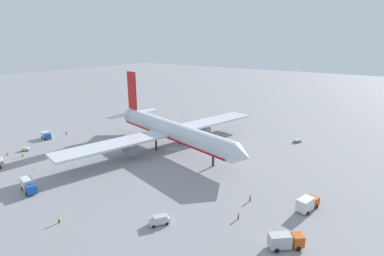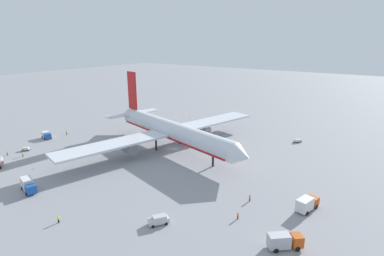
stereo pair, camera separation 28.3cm
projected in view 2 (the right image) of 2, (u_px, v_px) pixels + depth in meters
name	position (u px, v px, depth m)	size (l,w,h in m)	color
ground_plane	(173.00, 149.00, 108.56)	(600.00, 600.00, 0.00)	gray
airliner	(170.00, 130.00, 107.68)	(68.81, 80.23, 25.27)	silver
service_truck_0	(46.00, 135.00, 119.87)	(5.45, 3.70, 2.56)	#194CA5
service_truck_1	(28.00, 185.00, 78.10)	(6.86, 3.77, 3.23)	#194CA5
service_truck_2	(284.00, 241.00, 56.55)	(6.30, 5.95, 3.03)	#BF4C14
service_truck_3	(307.00, 203.00, 69.27)	(3.95, 7.02, 3.21)	#BF4C14
service_van	(159.00, 220.00, 64.20)	(4.03, 4.67, 1.97)	silver
baggage_cart_0	(298.00, 141.00, 115.53)	(2.86, 3.37, 1.18)	#595B60
baggage_cart_1	(126.00, 114.00, 155.56)	(1.86, 3.26, 1.24)	#595B60
baggage_cart_2	(26.00, 149.00, 106.88)	(2.76, 2.77, 1.17)	#26598C
ground_worker_0	(58.00, 219.00, 64.74)	(0.49, 0.49, 1.64)	black
ground_worker_1	(238.00, 216.00, 66.09)	(0.56, 0.56, 1.61)	navy
ground_worker_2	(250.00, 198.00, 73.33)	(0.52, 0.52, 1.74)	navy
ground_worker_3	(67.00, 133.00, 124.52)	(0.56, 0.56, 1.76)	black
ground_worker_4	(23.00, 154.00, 101.26)	(0.47, 0.47, 1.77)	#3F3F47
ground_worker_5	(7.00, 153.00, 102.61)	(0.54, 0.54, 1.70)	navy
traffic_cone_0	(140.00, 122.00, 143.69)	(0.36, 0.36, 0.55)	orange
traffic_cone_1	(183.00, 117.00, 152.21)	(0.36, 0.36, 0.55)	orange
traffic_cone_2	(189.00, 118.00, 149.95)	(0.36, 0.36, 0.55)	orange
traffic_cone_3	(34.00, 168.00, 91.54)	(0.36, 0.36, 0.55)	orange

